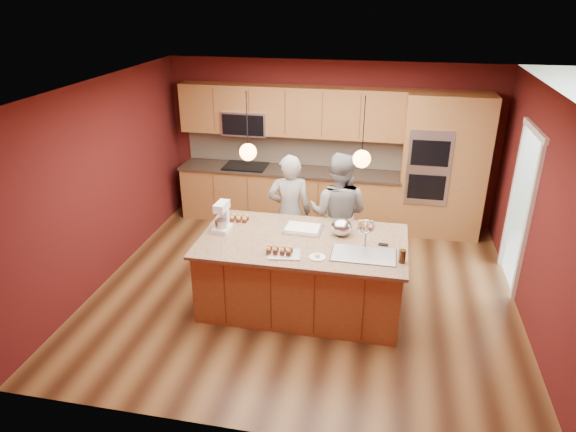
% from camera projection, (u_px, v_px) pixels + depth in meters
% --- Properties ---
extents(floor, '(5.50, 5.50, 0.00)m').
position_uv_depth(floor, '(304.00, 289.00, 6.95)').
color(floor, '#3F2312').
rests_on(floor, ground).
extents(ceiling, '(5.50, 5.50, 0.00)m').
position_uv_depth(ceiling, '(307.00, 88.00, 5.85)').
color(ceiling, white).
rests_on(ceiling, ground).
extents(wall_back, '(5.50, 0.00, 5.50)m').
position_uv_depth(wall_back, '(330.00, 143.00, 8.64)').
color(wall_back, '#4E1313').
rests_on(wall_back, ground).
extents(wall_front, '(5.50, 0.00, 5.50)m').
position_uv_depth(wall_front, '(254.00, 310.00, 4.17)').
color(wall_front, '#4E1313').
rests_on(wall_front, ground).
extents(wall_left, '(0.00, 5.00, 5.00)m').
position_uv_depth(wall_left, '(104.00, 182.00, 6.90)').
color(wall_left, '#4E1313').
rests_on(wall_left, ground).
extents(wall_right, '(0.00, 5.00, 5.00)m').
position_uv_depth(wall_right, '(540.00, 215.00, 5.91)').
color(wall_right, '#4E1313').
rests_on(wall_right, ground).
extents(cabinet_run, '(3.74, 0.64, 2.30)m').
position_uv_depth(cabinet_run, '(288.00, 166.00, 8.69)').
color(cabinet_run, olive).
rests_on(cabinet_run, floor).
extents(oven_column, '(1.30, 0.62, 2.30)m').
position_uv_depth(oven_column, '(443.00, 167.00, 8.12)').
color(oven_column, olive).
rests_on(oven_column, floor).
extents(doorway_trim, '(0.08, 1.11, 2.20)m').
position_uv_depth(doorway_trim, '(519.00, 211.00, 6.75)').
color(doorway_trim, white).
rests_on(doorway_trim, wall_right).
extents(pendant_left, '(0.20, 0.20, 0.80)m').
position_uv_depth(pendant_left, '(248.00, 152.00, 5.94)').
color(pendant_left, black).
rests_on(pendant_left, ceiling).
extents(pendant_right, '(0.20, 0.20, 0.80)m').
position_uv_depth(pendant_right, '(362.00, 159.00, 5.71)').
color(pendant_right, black).
rests_on(pendant_right, ceiling).
extents(island, '(2.52, 1.41, 1.31)m').
position_uv_depth(island, '(303.00, 272.00, 6.44)').
color(island, olive).
rests_on(island, floor).
extents(person_left, '(0.68, 0.51, 1.70)m').
position_uv_depth(person_left, '(289.00, 213.00, 7.22)').
color(person_left, black).
rests_on(person_left, floor).
extents(person_right, '(0.96, 0.81, 1.76)m').
position_uv_depth(person_right, '(338.00, 214.00, 7.08)').
color(person_right, slate).
rests_on(person_right, floor).
extents(stand_mixer, '(0.22, 0.29, 0.38)m').
position_uv_depth(stand_mixer, '(222.00, 219.00, 6.43)').
color(stand_mixer, white).
rests_on(stand_mixer, island).
extents(sheet_cake, '(0.50, 0.38, 0.05)m').
position_uv_depth(sheet_cake, '(303.00, 229.00, 6.50)').
color(sheet_cake, silver).
rests_on(sheet_cake, island).
extents(cooling_rack, '(0.41, 0.31, 0.02)m').
position_uv_depth(cooling_rack, '(284.00, 254.00, 5.90)').
color(cooling_rack, silver).
rests_on(cooling_rack, island).
extents(mixing_bowl, '(0.26, 0.26, 0.22)m').
position_uv_depth(mixing_bowl, '(341.00, 227.00, 6.35)').
color(mixing_bowl, silver).
rests_on(mixing_bowl, island).
extents(plate, '(0.19, 0.19, 0.01)m').
position_uv_depth(plate, '(317.00, 257.00, 5.84)').
color(plate, white).
rests_on(plate, island).
extents(tumbler, '(0.08, 0.08, 0.16)m').
position_uv_depth(tumbler, '(402.00, 256.00, 5.72)').
color(tumbler, '#38210E').
rests_on(tumbler, island).
extents(phone, '(0.12, 0.07, 0.01)m').
position_uv_depth(phone, '(383.00, 245.00, 6.13)').
color(phone, black).
rests_on(phone, island).
extents(cupcakes_left, '(0.35, 0.17, 0.08)m').
position_uv_depth(cupcakes_left, '(236.00, 218.00, 6.77)').
color(cupcakes_left, '#BD8B40').
rests_on(cupcakes_left, island).
extents(cupcakes_rack, '(0.32, 0.16, 0.07)m').
position_uv_depth(cupcakes_rack, '(279.00, 250.00, 5.91)').
color(cupcakes_rack, '#BD8B40').
rests_on(cupcakes_rack, island).
extents(cupcakes_right, '(0.22, 0.22, 0.06)m').
position_uv_depth(cupcakes_right, '(366.00, 225.00, 6.58)').
color(cupcakes_right, '#BD8B40').
rests_on(cupcakes_right, island).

